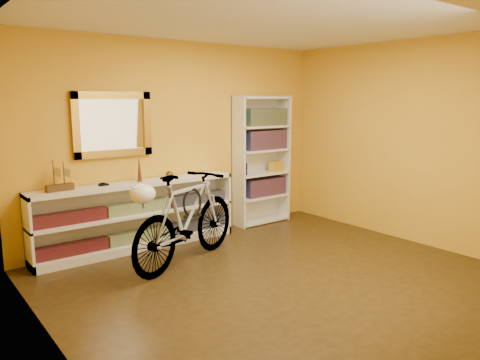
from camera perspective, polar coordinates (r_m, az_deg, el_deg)
floor at (r=4.94m, az=5.06°, el=-12.13°), size 4.50×4.00×0.01m
ceiling at (r=4.64m, az=5.59°, el=19.31°), size 4.50×4.00×0.01m
back_wall at (r=6.22m, az=-7.36°, el=4.84°), size 4.50×0.01×2.60m
left_wall at (r=3.50m, az=-22.89°, el=0.16°), size 0.01×4.00×2.60m
right_wall at (r=6.35m, az=20.48°, el=4.40°), size 0.01×4.00×2.60m
gilt_mirror at (r=5.75m, az=-15.48°, el=6.64°), size 0.98×0.06×0.78m
wall_socket at (r=6.87m, az=-0.57°, el=-3.48°), size 0.09×0.02×0.09m
console_unit at (r=5.86m, az=-12.46°, el=-4.31°), size 2.60×0.35×0.85m
cd_row_lower at (r=5.91m, az=-12.29°, el=-6.75°), size 2.50×0.13×0.14m
cd_row_upper at (r=5.82m, az=-12.42°, el=-3.30°), size 2.50×0.13×0.14m
model_ship at (r=5.43m, az=-21.54°, el=0.56°), size 0.30×0.13×0.35m
toy_car at (r=5.61m, az=-16.55°, el=-0.68°), size 0.00×0.00×0.00m
bronze_ornament at (r=5.76m, az=-12.38°, el=1.46°), size 0.06×0.06×0.34m
decorative_orb at (r=5.97m, az=-8.74°, el=0.68°), size 0.09×0.09×0.09m
bookcase at (r=6.86m, az=2.71°, el=2.45°), size 0.90×0.30×1.90m
book_row_a at (r=6.96m, az=3.00°, el=-0.83°), size 0.70×0.22×0.26m
book_row_b at (r=6.86m, az=3.05°, el=5.01°), size 0.70×0.22×0.28m
book_row_c at (r=6.84m, az=3.08°, el=7.80°), size 0.70×0.22×0.25m
travel_mug at (r=6.65m, az=0.61°, el=1.36°), size 0.08×0.08×0.17m
red_tin at (r=6.71m, az=1.27°, el=7.54°), size 0.19×0.19×0.20m
yellow_bag at (r=7.01m, az=4.48°, el=1.70°), size 0.22×0.17×0.16m
bicycle at (r=5.22m, az=-6.62°, el=-4.73°), size 1.08×1.85×1.06m
helmet at (r=4.63m, az=-11.98°, el=-1.69°), size 0.26×0.25×0.20m
u_lock at (r=5.27m, az=-5.94°, el=-2.81°), size 0.25×0.03×0.25m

